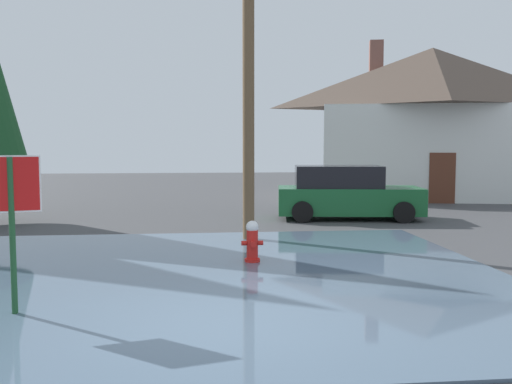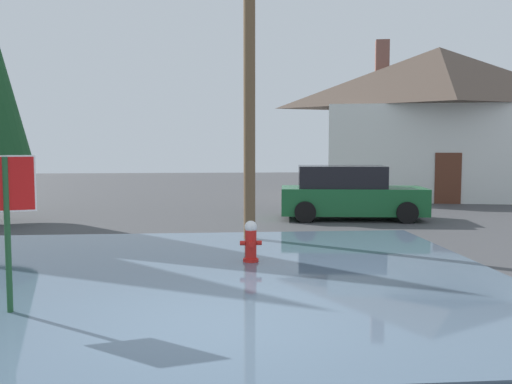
# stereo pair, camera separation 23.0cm
# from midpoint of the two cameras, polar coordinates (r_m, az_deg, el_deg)

# --- Properties ---
(ground_plane) EXTENTS (80.00, 80.00, 0.10)m
(ground_plane) POSITION_cam_midpoint_polar(r_m,az_deg,el_deg) (7.40, -2.95, -13.75)
(ground_plane) COLOR #424244
(flood_puddle) EXTENTS (11.81, 9.46, 0.04)m
(flood_puddle) POSITION_cam_midpoint_polar(r_m,az_deg,el_deg) (10.04, -8.29, -8.42)
(flood_puddle) COLOR #4C6075
(flood_puddle) RESTS_ON ground
(stop_sign_near) EXTENTS (0.74, 0.21, 2.17)m
(stop_sign_near) POSITION_cam_midpoint_polar(r_m,az_deg,el_deg) (8.19, -23.17, -0.91)
(stop_sign_near) COLOR #1E4C28
(stop_sign_near) RESTS_ON ground
(fire_hydrant) EXTENTS (0.42, 0.36, 0.84)m
(fire_hydrant) POSITION_cam_midpoint_polar(r_m,az_deg,el_deg) (10.98, 0.07, -5.13)
(fire_hydrant) COLOR red
(fire_hydrant) RESTS_ON ground
(utility_pole) EXTENTS (1.60, 0.28, 7.59)m
(utility_pole) POSITION_cam_midpoint_polar(r_m,az_deg,el_deg) (13.62, -0.18, 11.79)
(utility_pole) COLOR brown
(utility_pole) RESTS_ON ground
(house) EXTENTS (11.03, 7.69, 7.00)m
(house) POSITION_cam_midpoint_polar(r_m,az_deg,el_deg) (25.91, 18.09, 6.90)
(house) COLOR silver
(house) RESTS_ON ground
(parked_car) EXTENTS (4.59, 2.45, 1.66)m
(parked_car) POSITION_cam_midpoint_polar(r_m,az_deg,el_deg) (17.74, 9.77, -0.19)
(parked_car) COLOR #195B2D
(parked_car) RESTS_ON ground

